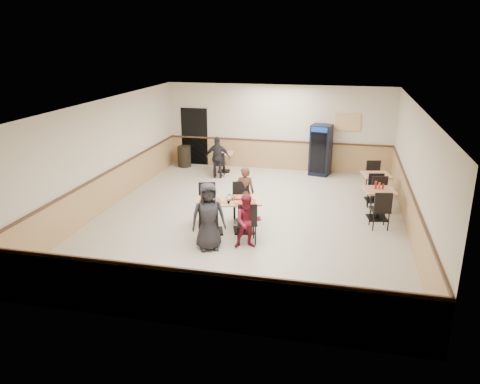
% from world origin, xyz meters
% --- Properties ---
extents(ground, '(10.00, 10.00, 0.00)m').
position_xyz_m(ground, '(0.00, 0.00, 0.00)').
color(ground, beige).
rests_on(ground, ground).
extents(room_shell, '(10.00, 10.00, 10.00)m').
position_xyz_m(room_shell, '(1.78, 2.55, 0.58)').
color(room_shell, silver).
rests_on(room_shell, ground).
extents(main_table, '(1.69, 1.19, 0.82)m').
position_xyz_m(main_table, '(-0.32, -0.99, 0.55)').
color(main_table, black).
rests_on(main_table, ground).
extents(main_chairs, '(1.84, 2.12, 1.04)m').
position_xyz_m(main_chairs, '(-0.37, -1.01, 0.52)').
color(main_chairs, black).
rests_on(main_chairs, ground).
extents(diner_woman_left, '(0.90, 0.76, 1.55)m').
position_xyz_m(diner_woman_left, '(-0.50, -2.03, 0.78)').
color(diner_woman_left, black).
rests_on(diner_woman_left, ground).
extents(diner_woman_right, '(0.73, 0.64, 1.26)m').
position_xyz_m(diner_woman_right, '(0.33, -1.77, 0.63)').
color(diner_woman_right, maroon).
rests_on(diner_woman_right, ground).
extents(diner_man_opposite, '(0.55, 0.40, 1.39)m').
position_xyz_m(diner_man_opposite, '(-0.13, 0.04, 0.69)').
color(diner_man_opposite, brown).
rests_on(diner_man_opposite, ground).
extents(lone_diner, '(0.87, 0.46, 1.41)m').
position_xyz_m(lone_diner, '(-1.78, 3.42, 0.71)').
color(lone_diner, black).
rests_on(lone_diner, ground).
extents(tabletop_clutter, '(1.37, 0.98, 0.12)m').
position_xyz_m(tabletop_clutter, '(-0.31, -1.06, 0.85)').
color(tabletop_clutter, red).
rests_on(tabletop_clutter, main_table).
extents(side_table_near, '(0.89, 0.89, 0.81)m').
position_xyz_m(side_table_near, '(3.30, 0.71, 0.54)').
color(side_table_near, black).
rests_on(side_table_near, ground).
extents(side_table_near_chair_south, '(0.56, 0.56, 1.02)m').
position_xyz_m(side_table_near_chair_south, '(3.30, 0.06, 0.51)').
color(side_table_near_chair_south, black).
rests_on(side_table_near_chair_south, ground).
extents(side_table_near_chair_north, '(0.56, 0.56, 1.02)m').
position_xyz_m(side_table_near_chair_north, '(3.30, 1.35, 0.51)').
color(side_table_near_chair_north, black).
rests_on(side_table_near_chair_north, ground).
extents(side_table_far, '(0.90, 0.90, 0.81)m').
position_xyz_m(side_table_far, '(3.29, 2.16, 0.54)').
color(side_table_far, black).
rests_on(side_table_far, ground).
extents(side_table_far_chair_south, '(0.57, 0.57, 1.02)m').
position_xyz_m(side_table_far_chair_south, '(3.29, 1.52, 0.51)').
color(side_table_far_chair_south, black).
rests_on(side_table_far_chair_south, ground).
extents(side_table_far_chair_north, '(0.57, 0.57, 1.02)m').
position_xyz_m(side_table_far_chair_north, '(3.29, 2.80, 0.51)').
color(side_table_far_chair_north, black).
rests_on(side_table_far_chair_north, ground).
extents(condiment_caddy, '(0.23, 0.06, 0.20)m').
position_xyz_m(condiment_caddy, '(3.27, 0.76, 0.90)').
color(condiment_caddy, '#AE0C1A').
rests_on(condiment_caddy, side_table_near).
extents(back_table, '(0.74, 0.74, 0.69)m').
position_xyz_m(back_table, '(-1.78, 4.20, 0.46)').
color(back_table, black).
rests_on(back_table, ground).
extents(back_table_chair_lone, '(0.46, 0.46, 0.88)m').
position_xyz_m(back_table_chair_lone, '(-1.78, 3.65, 0.44)').
color(back_table_chair_lone, black).
rests_on(back_table_chair_lone, ground).
extents(pepsi_cooler, '(0.78, 0.78, 1.74)m').
position_xyz_m(pepsi_cooler, '(1.55, 4.59, 0.87)').
color(pepsi_cooler, black).
rests_on(pepsi_cooler, ground).
extents(trash_bin, '(0.48, 0.48, 0.76)m').
position_xyz_m(trash_bin, '(-3.37, 4.55, 0.38)').
color(trash_bin, black).
rests_on(trash_bin, ground).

